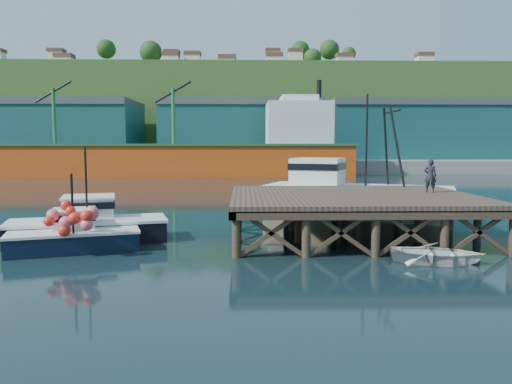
{
  "coord_description": "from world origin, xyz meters",
  "views": [
    {
      "loc": [
        0.1,
        -24.67,
        4.63
      ],
      "look_at": [
        0.77,
        2.0,
        2.04
      ],
      "focal_mm": 35.0,
      "sensor_mm": 36.0,
      "label": 1
    }
  ],
  "objects_px": {
    "boat_navy": "(74,235)",
    "dockworker": "(430,176)",
    "boat_black": "(88,224)",
    "trawler": "(353,192)",
    "dinghy": "(437,254)"
  },
  "relations": [
    {
      "from": "boat_navy",
      "to": "dockworker",
      "type": "relative_size",
      "value": 3.38
    },
    {
      "from": "trawler",
      "to": "dinghy",
      "type": "distance_m",
      "value": 12.37
    },
    {
      "from": "trawler",
      "to": "dockworker",
      "type": "distance_m",
      "value": 6.52
    },
    {
      "from": "dockworker",
      "to": "dinghy",
      "type": "bearing_deg",
      "value": 93.96
    },
    {
      "from": "boat_black",
      "to": "dockworker",
      "type": "relative_size",
      "value": 4.49
    },
    {
      "from": "boat_navy",
      "to": "trawler",
      "type": "xyz_separation_m",
      "value": [
        14.29,
        9.63,
        0.9
      ]
    },
    {
      "from": "trawler",
      "to": "dockworker",
      "type": "height_order",
      "value": "trawler"
    },
    {
      "from": "boat_black",
      "to": "dockworker",
      "type": "bearing_deg",
      "value": -9.49
    },
    {
      "from": "trawler",
      "to": "dockworker",
      "type": "bearing_deg",
      "value": -43.44
    },
    {
      "from": "trawler",
      "to": "dockworker",
      "type": "xyz_separation_m",
      "value": [
        2.69,
        -5.78,
        1.39
      ]
    },
    {
      "from": "boat_navy",
      "to": "dockworker",
      "type": "height_order",
      "value": "dockworker"
    },
    {
      "from": "boat_black",
      "to": "boat_navy",
      "type": "bearing_deg",
      "value": -103.1
    },
    {
      "from": "trawler",
      "to": "dinghy",
      "type": "relative_size",
      "value": 3.45
    },
    {
      "from": "boat_navy",
      "to": "dockworker",
      "type": "bearing_deg",
      "value": -4.02
    },
    {
      "from": "boat_navy",
      "to": "trawler",
      "type": "bearing_deg",
      "value": 17.17
    }
  ]
}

